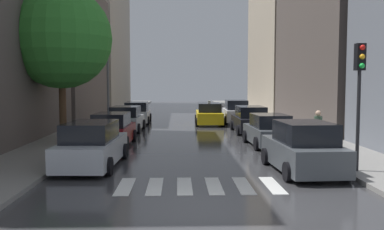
# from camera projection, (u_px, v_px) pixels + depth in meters

# --- Properties ---
(ground_plane) EXTENTS (28.00, 72.00, 0.04)m
(ground_plane) POSITION_uv_depth(u_px,v_px,m) (186.00, 122.00, 34.12)
(ground_plane) COLOR #363639
(sidewalk_left) EXTENTS (3.00, 72.00, 0.15)m
(sidewalk_left) POSITION_uv_depth(u_px,v_px,m) (105.00, 121.00, 33.90)
(sidewalk_left) COLOR gray
(sidewalk_left) RESTS_ON ground
(sidewalk_right) EXTENTS (3.00, 72.00, 0.15)m
(sidewalk_right) POSITION_uv_depth(u_px,v_px,m) (266.00, 121.00, 34.33)
(sidewalk_right) COLOR gray
(sidewalk_right) RESTS_ON ground
(crosswalk_stripes) EXTENTS (4.95, 2.20, 0.01)m
(crosswalk_stripes) POSITION_uv_depth(u_px,v_px,m) (199.00, 186.00, 12.94)
(crosswalk_stripes) COLOR silver
(crosswalk_stripes) RESTS_ON ground
(building_left_mid) EXTENTS (6.00, 15.28, 11.50)m
(building_left_mid) POSITION_uv_depth(u_px,v_px,m) (61.00, 53.00, 37.60)
(building_left_mid) COLOR #564C47
(building_left_mid) RESTS_ON ground
(building_left_far) EXTENTS (6.00, 19.20, 24.36)m
(building_left_far) POSITION_uv_depth(u_px,v_px,m) (98.00, 13.00, 55.47)
(building_left_far) COLOR #9E9384
(building_left_far) RESTS_ON ground
(building_right_mid) EXTENTS (6.00, 14.71, 11.83)m
(building_right_mid) POSITION_uv_depth(u_px,v_px,m) (342.00, 43.00, 30.16)
(building_right_mid) COLOR #564C47
(building_right_mid) RESTS_ON ground
(building_right_far) EXTENTS (6.00, 14.39, 21.92)m
(building_right_far) POSITION_uv_depth(u_px,v_px,m) (288.00, 8.00, 44.88)
(building_right_far) COLOR #B2A38C
(building_right_far) RESTS_ON ground
(parked_car_left_nearest) EXTENTS (2.22, 4.86, 1.70)m
(parked_car_left_nearest) POSITION_uv_depth(u_px,v_px,m) (92.00, 146.00, 15.81)
(parked_car_left_nearest) COLOR #B2B7BF
(parked_car_left_nearest) RESTS_ON ground
(parked_car_left_second) EXTENTS (2.10, 4.28, 1.64)m
(parked_car_left_second) POSITION_uv_depth(u_px,v_px,m) (112.00, 130.00, 21.15)
(parked_car_left_second) COLOR maroon
(parked_car_left_second) RESTS_ON ground
(parked_car_left_third) EXTENTS (2.24, 4.20, 1.63)m
(parked_car_left_third) POSITION_uv_depth(u_px,v_px,m) (126.00, 120.00, 27.27)
(parked_car_left_third) COLOR #B2B7BF
(parked_car_left_third) RESTS_ON ground
(parked_car_left_fourth) EXTENTS (2.11, 4.43, 1.64)m
(parked_car_left_fourth) POSITION_uv_depth(u_px,v_px,m) (137.00, 113.00, 32.90)
(parked_car_left_fourth) COLOR silver
(parked_car_left_fourth) RESTS_ON ground
(parked_car_right_nearest) EXTENTS (2.25, 4.38, 1.79)m
(parked_car_right_nearest) POSITION_uv_depth(u_px,v_px,m) (303.00, 149.00, 14.84)
(parked_car_right_nearest) COLOR #474C51
(parked_car_right_nearest) RESTS_ON ground
(parked_car_right_second) EXTENTS (2.14, 4.08, 1.60)m
(parked_car_right_second) POSITION_uv_depth(u_px,v_px,m) (269.00, 131.00, 20.94)
(parked_car_right_second) COLOR #474C51
(parked_car_right_second) RESTS_ON ground
(parked_car_right_third) EXTENTS (2.07, 4.50, 1.67)m
(parked_car_right_third) POSITION_uv_depth(u_px,v_px,m) (250.00, 120.00, 26.60)
(parked_car_right_third) COLOR black
(parked_car_right_third) RESTS_ON ground
(parked_car_right_fourth) EXTENTS (2.09, 4.40, 1.79)m
(parked_car_right_fourth) POSITION_uv_depth(u_px,v_px,m) (236.00, 112.00, 33.11)
(parked_car_right_fourth) COLOR silver
(parked_car_right_fourth) RESTS_ON ground
(taxi_midroad) EXTENTS (2.15, 4.59, 1.81)m
(taxi_midroad) POSITION_uv_depth(u_px,v_px,m) (209.00, 114.00, 31.67)
(taxi_midroad) COLOR yellow
(taxi_midroad) RESTS_ON ground
(pedestrian_foreground) EXTENTS (0.36, 0.36, 1.75)m
(pedestrian_foreground) POSITION_uv_depth(u_px,v_px,m) (318.00, 129.00, 19.01)
(pedestrian_foreground) COLOR brown
(pedestrian_foreground) RESTS_ON sidewalk_right
(street_tree_left) EXTENTS (5.25, 5.25, 7.92)m
(street_tree_left) POSITION_uv_depth(u_px,v_px,m) (61.00, 38.00, 21.94)
(street_tree_left) COLOR #513823
(street_tree_left) RESTS_ON sidewalk_left
(traffic_light_right_corner) EXTENTS (0.30, 0.42, 4.30)m
(traffic_light_right_corner) POSITION_uv_depth(u_px,v_px,m) (360.00, 78.00, 14.23)
(traffic_light_right_corner) COLOR black
(traffic_light_right_corner) RESTS_ON sidewalk_right
(lamp_post_left) EXTENTS (0.60, 0.28, 6.62)m
(lamp_post_left) POSITION_uv_depth(u_px,v_px,m) (108.00, 70.00, 29.69)
(lamp_post_left) COLOR #595B60
(lamp_post_left) RESTS_ON sidewalk_left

